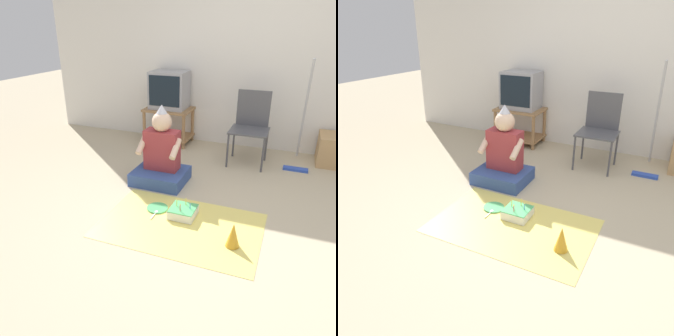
% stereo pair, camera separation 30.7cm
% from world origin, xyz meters
% --- Properties ---
extents(ground_plane, '(16.00, 16.00, 0.00)m').
position_xyz_m(ground_plane, '(0.00, 0.00, 0.00)').
color(ground_plane, tan).
extents(wall_back, '(6.40, 0.06, 2.55)m').
position_xyz_m(wall_back, '(0.00, 2.16, 1.27)').
color(wall_back, silver).
rests_on(wall_back, ground_plane).
extents(tv_stand, '(0.65, 0.47, 0.50)m').
position_xyz_m(tv_stand, '(-1.24, 1.90, 0.30)').
color(tv_stand, '#997047').
rests_on(tv_stand, ground_plane).
extents(tv, '(0.50, 0.39, 0.50)m').
position_xyz_m(tv, '(-1.24, 1.91, 0.75)').
color(tv, '#99999E').
rests_on(tv, tv_stand).
extents(folding_chair, '(0.45, 0.42, 0.87)m').
position_xyz_m(folding_chair, '(-0.05, 1.58, 0.50)').
color(folding_chair, '#4C4C51').
rests_on(folding_chair, ground_plane).
extents(dust_mop, '(0.28, 0.49, 1.27)m').
position_xyz_m(dust_mop, '(0.53, 1.62, 0.38)').
color(dust_mop, '#2D4CB2').
rests_on(dust_mop, ground_plane).
extents(person_seated, '(0.56, 0.48, 0.84)m').
position_xyz_m(person_seated, '(-0.84, 0.66, 0.26)').
color(person_seated, '#334C8C').
rests_on(person_seated, ground_plane).
extents(party_cloth, '(1.37, 0.90, 0.01)m').
position_xyz_m(party_cloth, '(-0.35, -0.09, 0.00)').
color(party_cloth, '#EAD666').
rests_on(party_cloth, ground_plane).
extents(birthday_cake, '(0.23, 0.23, 0.15)m').
position_xyz_m(birthday_cake, '(-0.38, 0.06, 0.05)').
color(birthday_cake, white).
rests_on(birthday_cake, party_cloth).
extents(party_hat_blue, '(0.11, 0.11, 0.20)m').
position_xyz_m(party_hat_blue, '(0.12, -0.21, 0.11)').
color(party_hat_blue, gold).
rests_on(party_hat_blue, party_cloth).
extents(paper_plate, '(0.20, 0.20, 0.01)m').
position_xyz_m(paper_plate, '(-0.64, 0.09, 0.01)').
color(paper_plate, '#4CB266').
rests_on(paper_plate, party_cloth).
extents(plastic_spoon_near, '(0.04, 0.15, 0.01)m').
position_xyz_m(plastic_spoon_near, '(-0.62, 0.01, 0.01)').
color(plastic_spoon_near, white).
rests_on(plastic_spoon_near, party_cloth).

